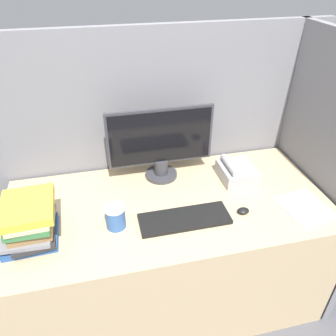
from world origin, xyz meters
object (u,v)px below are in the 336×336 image
monitor (161,144)px  desk_telephone (236,172)px  book_stack (30,221)px  mouse (243,211)px  keyboard (184,219)px  coffee_cup (115,217)px

monitor → desk_telephone: size_ratio=2.82×
book_stack → monitor: bearing=28.1°
mouse → book_stack: size_ratio=0.21×
keyboard → mouse: size_ratio=7.24×
coffee_cup → monitor: bearing=50.9°
coffee_cup → book_stack: (-0.36, 0.01, 0.04)m
desk_telephone → keyboard: bearing=-144.2°
desk_telephone → monitor: bearing=163.2°
keyboard → mouse: mouse is taller
book_stack → mouse: bearing=-3.3°
coffee_cup → book_stack: size_ratio=0.40×
mouse → keyboard: bearing=177.4°
keyboard → coffee_cup: bearing=173.8°
monitor → coffee_cup: bearing=-129.1°
keyboard → monitor: bearing=94.5°
keyboard → book_stack: book_stack is taller
mouse → book_stack: book_stack is taller
keyboard → mouse: 0.29m
monitor → book_stack: monitor is taller
keyboard → mouse: bearing=-2.6°
monitor → book_stack: bearing=-151.9°
monitor → keyboard: (0.03, -0.39, -0.19)m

